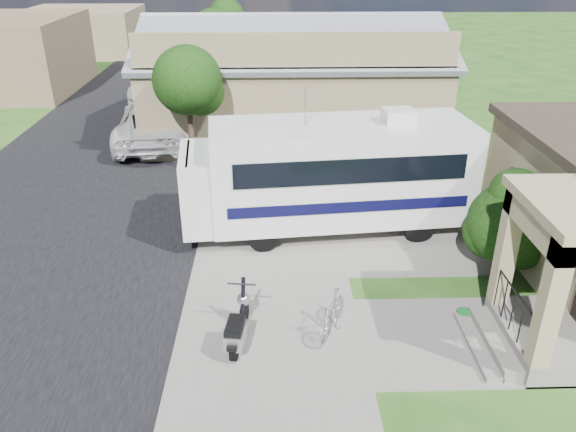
{
  "coord_description": "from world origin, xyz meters",
  "views": [
    {
      "loc": [
        -0.87,
        -10.52,
        7.7
      ],
      "look_at": [
        -0.5,
        2.5,
        1.3
      ],
      "focal_mm": 35.0,
      "sensor_mm": 36.0,
      "label": 1
    }
  ],
  "objects_px": {
    "bicycle": "(332,316)",
    "garden_hose": "(464,315)",
    "shrub": "(511,220)",
    "pickup_truck": "(155,122)",
    "van": "(164,81)",
    "motorhome": "(330,172)",
    "scooter": "(238,326)"
  },
  "relations": [
    {
      "from": "scooter",
      "to": "garden_hose",
      "type": "bearing_deg",
      "value": 16.32
    },
    {
      "from": "bicycle",
      "to": "motorhome",
      "type": "bearing_deg",
      "value": 108.78
    },
    {
      "from": "motorhome",
      "to": "shrub",
      "type": "distance_m",
      "value": 4.98
    },
    {
      "from": "shrub",
      "to": "van",
      "type": "xyz_separation_m",
      "value": [
        -11.85,
        18.45,
        -0.57
      ]
    },
    {
      "from": "scooter",
      "to": "pickup_truck",
      "type": "distance_m",
      "value": 14.15
    },
    {
      "from": "bicycle",
      "to": "van",
      "type": "bearing_deg",
      "value": 132.03
    },
    {
      "from": "van",
      "to": "bicycle",
      "type": "bearing_deg",
      "value": -63.09
    },
    {
      "from": "motorhome",
      "to": "shrub",
      "type": "height_order",
      "value": "motorhome"
    },
    {
      "from": "bicycle",
      "to": "van",
      "type": "distance_m",
      "value": 22.18
    },
    {
      "from": "bicycle",
      "to": "garden_hose",
      "type": "distance_m",
      "value": 3.14
    },
    {
      "from": "bicycle",
      "to": "garden_hose",
      "type": "relative_size",
      "value": 4.52
    },
    {
      "from": "shrub",
      "to": "van",
      "type": "bearing_deg",
      "value": 122.71
    },
    {
      "from": "scooter",
      "to": "shrub",
      "type": "bearing_deg",
      "value": 30.43
    },
    {
      "from": "shrub",
      "to": "pickup_truck",
      "type": "relative_size",
      "value": 0.45
    },
    {
      "from": "shrub",
      "to": "motorhome",
      "type": "bearing_deg",
      "value": 150.48
    },
    {
      "from": "pickup_truck",
      "to": "garden_hose",
      "type": "bearing_deg",
      "value": 120.64
    },
    {
      "from": "shrub",
      "to": "scooter",
      "type": "distance_m",
      "value": 7.36
    },
    {
      "from": "scooter",
      "to": "van",
      "type": "xyz_separation_m",
      "value": [
        -5.14,
        21.34,
        0.36
      ]
    },
    {
      "from": "garden_hose",
      "to": "shrub",
      "type": "bearing_deg",
      "value": 51.6
    },
    {
      "from": "pickup_truck",
      "to": "garden_hose",
      "type": "height_order",
      "value": "pickup_truck"
    },
    {
      "from": "scooter",
      "to": "garden_hose",
      "type": "relative_size",
      "value": 5.08
    },
    {
      "from": "motorhome",
      "to": "pickup_truck",
      "type": "xyz_separation_m",
      "value": [
        -6.55,
        8.17,
        -0.92
      ]
    },
    {
      "from": "motorhome",
      "to": "scooter",
      "type": "xyz_separation_m",
      "value": [
        -2.38,
        -5.34,
        -1.28
      ]
    },
    {
      "from": "scooter",
      "to": "bicycle",
      "type": "relative_size",
      "value": 1.12
    },
    {
      "from": "bicycle",
      "to": "pickup_truck",
      "type": "relative_size",
      "value": 0.25
    },
    {
      "from": "pickup_truck",
      "to": "garden_hose",
      "type": "relative_size",
      "value": 18.2
    },
    {
      "from": "motorhome",
      "to": "scooter",
      "type": "distance_m",
      "value": 5.99
    },
    {
      "from": "van",
      "to": "shrub",
      "type": "bearing_deg",
      "value": -49.14
    },
    {
      "from": "scooter",
      "to": "pickup_truck",
      "type": "relative_size",
      "value": 0.28
    },
    {
      "from": "bicycle",
      "to": "pickup_truck",
      "type": "bearing_deg",
      "value": 138.36
    },
    {
      "from": "scooter",
      "to": "bicycle",
      "type": "bearing_deg",
      "value": 17.0
    },
    {
      "from": "van",
      "to": "garden_hose",
      "type": "bearing_deg",
      "value": -55.4
    }
  ]
}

